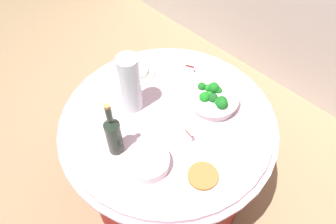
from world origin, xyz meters
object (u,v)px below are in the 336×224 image
(serving_tongs, at_px, (151,123))
(label_placard_front, at_px, (190,68))
(label_placard_mid, at_px, (189,135))
(food_plate_peanuts, at_px, (203,177))
(decorative_fruit_vase, at_px, (130,86))
(broccoli_bowl, at_px, (213,99))
(plate_stack, at_px, (147,162))
(wine_bottle, at_px, (113,134))
(food_plate_rice, at_px, (135,72))

(serving_tongs, height_order, label_placard_front, label_placard_front)
(serving_tongs, relative_size, label_placard_front, 2.62)
(label_placard_front, height_order, label_placard_mid, same)
(serving_tongs, xyz_separation_m, food_plate_peanuts, (0.40, -0.05, 0.01))
(decorative_fruit_vase, bearing_deg, serving_tongs, -5.58)
(decorative_fruit_vase, relative_size, serving_tongs, 2.36)
(decorative_fruit_vase, relative_size, label_placard_mid, 6.18)
(broccoli_bowl, distance_m, decorative_fruit_vase, 0.44)
(decorative_fruit_vase, bearing_deg, plate_stack, -31.01)
(food_plate_peanuts, bearing_deg, serving_tongs, 173.05)
(wine_bottle, distance_m, food_plate_rice, 0.53)
(food_plate_rice, distance_m, label_placard_front, 0.32)
(broccoli_bowl, bearing_deg, label_placard_front, 158.79)
(broccoli_bowl, xyz_separation_m, label_placard_mid, (0.06, -0.25, -0.01))
(food_plate_rice, xyz_separation_m, label_placard_front, (0.21, 0.23, 0.01))
(decorative_fruit_vase, height_order, label_placard_mid, decorative_fruit_vase)
(label_placard_front, bearing_deg, food_plate_peanuts, -42.82)
(food_plate_rice, bearing_deg, label_placard_mid, -12.53)
(serving_tongs, distance_m, label_placard_front, 0.44)
(broccoli_bowl, bearing_deg, wine_bottle, -105.11)
(decorative_fruit_vase, distance_m, label_placard_front, 0.43)
(plate_stack, distance_m, serving_tongs, 0.24)
(broccoli_bowl, height_order, food_plate_peanuts, broccoli_bowl)
(food_plate_rice, bearing_deg, broccoli_bowl, 16.28)
(wine_bottle, bearing_deg, broccoli_bowl, 74.89)
(decorative_fruit_vase, relative_size, food_plate_peanuts, 1.55)
(food_plate_peanuts, distance_m, label_placard_front, 0.69)
(serving_tongs, bearing_deg, plate_stack, -46.96)
(food_plate_rice, bearing_deg, label_placard_front, 47.68)
(serving_tongs, relative_size, label_placard_mid, 2.62)
(label_placard_mid, bearing_deg, food_plate_rice, 167.47)
(broccoli_bowl, bearing_deg, label_placard_mid, -76.21)
(plate_stack, relative_size, food_plate_peanuts, 0.95)
(label_placard_front, bearing_deg, label_placard_mid, -48.14)
(decorative_fruit_vase, distance_m, food_plate_peanuts, 0.57)
(wine_bottle, height_order, label_placard_front, wine_bottle)
(plate_stack, height_order, wine_bottle, wine_bottle)
(serving_tongs, distance_m, food_plate_rice, 0.37)
(plate_stack, relative_size, food_plate_rice, 0.95)
(food_plate_rice, bearing_deg, decorative_fruit_vase, -45.49)
(wine_bottle, relative_size, label_placard_mid, 6.11)
(wine_bottle, bearing_deg, food_plate_peanuts, 23.63)
(wine_bottle, bearing_deg, serving_tongs, 88.70)
(plate_stack, distance_m, food_plate_peanuts, 0.26)
(wine_bottle, height_order, decorative_fruit_vase, decorative_fruit_vase)
(plate_stack, bearing_deg, food_plate_rice, 143.34)
(wine_bottle, xyz_separation_m, label_placard_front, (-0.11, 0.64, -0.10))
(plate_stack, bearing_deg, label_placard_front, 114.78)
(plate_stack, relative_size, wine_bottle, 0.62)
(plate_stack, distance_m, decorative_fruit_vase, 0.39)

